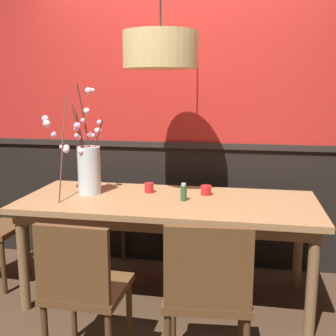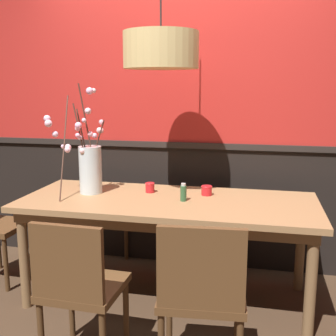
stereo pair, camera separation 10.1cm
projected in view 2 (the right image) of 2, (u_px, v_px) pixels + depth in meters
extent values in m
plane|color=#422D1E|center=(168.00, 297.00, 3.16)|extent=(24.00, 24.00, 0.00)
cube|color=black|center=(185.00, 205.00, 3.74)|extent=(5.12, 0.12, 1.05)
cube|color=black|center=(185.00, 144.00, 3.63)|extent=(5.12, 0.14, 0.05)
cube|color=#B2231E|center=(186.00, 43.00, 3.48)|extent=(5.12, 0.12, 1.74)
cube|color=#997047|center=(168.00, 202.00, 3.01)|extent=(2.12, 0.87, 0.04)
cube|color=brown|center=(168.00, 210.00, 3.02)|extent=(2.01, 0.77, 0.08)
cylinder|color=brown|center=(24.00, 259.00, 2.96)|extent=(0.07, 0.07, 0.72)
cylinder|color=brown|center=(311.00, 287.00, 2.55)|extent=(0.07, 0.07, 0.72)
cylinder|color=brown|center=(68.00, 228.00, 3.62)|extent=(0.07, 0.07, 0.72)
cylinder|color=brown|center=(300.00, 245.00, 3.21)|extent=(0.07, 0.07, 0.72)
cube|color=brown|center=(0.00, 226.00, 3.37)|extent=(0.40, 0.42, 0.04)
cylinder|color=#492F1A|center=(31.00, 248.00, 3.54)|extent=(0.04, 0.04, 0.43)
cylinder|color=#492F1A|center=(6.00, 265.00, 3.21)|extent=(0.04, 0.04, 0.43)
cube|color=brown|center=(218.00, 215.00, 3.72)|extent=(0.49, 0.44, 0.04)
cube|color=brown|center=(219.00, 185.00, 3.86)|extent=(0.43, 0.07, 0.41)
cylinder|color=#492F1A|center=(241.00, 247.00, 3.58)|extent=(0.04, 0.04, 0.42)
cylinder|color=#492F1A|center=(195.00, 245.00, 3.63)|extent=(0.04, 0.04, 0.42)
cylinder|color=#492F1A|center=(239.00, 234.00, 3.91)|extent=(0.04, 0.04, 0.42)
cylinder|color=#492F1A|center=(197.00, 232.00, 3.96)|extent=(0.04, 0.04, 0.42)
cube|color=brown|center=(150.00, 206.00, 3.89)|extent=(0.46, 0.41, 0.04)
cube|color=brown|center=(154.00, 175.00, 4.01)|extent=(0.42, 0.05, 0.48)
cylinder|color=#492F1A|center=(167.00, 239.00, 3.75)|extent=(0.04, 0.04, 0.44)
cylinder|color=#492F1A|center=(126.00, 236.00, 3.81)|extent=(0.04, 0.04, 0.44)
cylinder|color=#492F1A|center=(173.00, 227.00, 4.07)|extent=(0.04, 0.04, 0.44)
cylinder|color=#492F1A|center=(135.00, 225.00, 4.13)|extent=(0.04, 0.04, 0.44)
cube|color=brown|center=(84.00, 287.00, 2.37)|extent=(0.44, 0.43, 0.04)
cube|color=brown|center=(67.00, 263.00, 2.15)|extent=(0.40, 0.05, 0.41)
cylinder|color=#492F1A|center=(71.00, 305.00, 2.63)|extent=(0.04, 0.04, 0.42)
cylinder|color=#492F1A|center=(126.00, 313.00, 2.54)|extent=(0.04, 0.04, 0.42)
cube|color=brown|center=(202.00, 296.00, 2.24)|extent=(0.49, 0.43, 0.04)
cube|color=brown|center=(201.00, 269.00, 2.03)|extent=(0.44, 0.07, 0.42)
cylinder|color=#492F1A|center=(169.00, 317.00, 2.48)|extent=(0.04, 0.04, 0.44)
cylinder|color=#492F1A|center=(237.00, 322.00, 2.42)|extent=(0.04, 0.04, 0.44)
cylinder|color=silver|center=(90.00, 170.00, 3.16)|extent=(0.17, 0.17, 0.36)
cylinder|color=silver|center=(91.00, 187.00, 3.19)|extent=(0.15, 0.15, 0.08)
cylinder|color=#472D23|center=(83.00, 150.00, 3.08)|extent=(0.14, 0.01, 0.68)
sphere|color=#FCA8CB|center=(78.00, 135.00, 3.02)|extent=(0.03, 0.03, 0.03)
sphere|color=#EFB3CE|center=(84.00, 120.00, 3.02)|extent=(0.03, 0.03, 0.03)
sphere|color=#F1B0CA|center=(80.00, 137.00, 3.05)|extent=(0.03, 0.03, 0.03)
sphere|color=beige|center=(83.00, 151.00, 3.07)|extent=(0.05, 0.05, 0.05)
cylinder|color=#472D23|center=(89.00, 139.00, 3.09)|extent=(0.11, 0.11, 0.82)
sphere|color=beige|center=(94.00, 91.00, 3.00)|extent=(0.03, 0.03, 0.03)
sphere|color=silver|center=(88.00, 111.00, 3.02)|extent=(0.04, 0.04, 0.04)
sphere|color=#F8B0C5|center=(88.00, 111.00, 3.03)|extent=(0.05, 0.05, 0.05)
sphere|color=#FEABBA|center=(90.00, 134.00, 3.09)|extent=(0.04, 0.04, 0.04)
sphere|color=#F4AACE|center=(90.00, 91.00, 2.99)|extent=(0.05, 0.05, 0.05)
cylinder|color=#472D23|center=(86.00, 152.00, 3.11)|extent=(0.15, 0.06, 0.63)
sphere|color=#FDA8CD|center=(78.00, 126.00, 3.02)|extent=(0.05, 0.05, 0.05)
sphere|color=beige|center=(89.00, 155.00, 3.15)|extent=(0.05, 0.05, 0.05)
sphere|color=#F8BAC4|center=(78.00, 128.00, 3.05)|extent=(0.04, 0.04, 0.04)
cylinder|color=#472D23|center=(64.00, 146.00, 3.09)|extent=(0.12, 0.44, 0.73)
sphere|color=silver|center=(47.00, 119.00, 3.07)|extent=(0.05, 0.05, 0.05)
sphere|color=#F1B6C7|center=(67.00, 150.00, 3.08)|extent=(0.04, 0.04, 0.04)
sphere|color=#EBB9CD|center=(48.00, 123.00, 3.05)|extent=(0.06, 0.06, 0.06)
sphere|color=#E5AACA|center=(63.00, 147.00, 3.12)|extent=(0.03, 0.03, 0.03)
sphere|color=#FDBDC9|center=(68.00, 147.00, 3.12)|extent=(0.05, 0.05, 0.05)
sphere|color=#E7AEC7|center=(55.00, 134.00, 3.09)|extent=(0.05, 0.05, 0.05)
cylinder|color=#472D23|center=(94.00, 155.00, 3.27)|extent=(0.21, 0.05, 0.54)
sphere|color=#FDB4BB|center=(101.00, 130.00, 3.31)|extent=(0.04, 0.04, 0.04)
sphere|color=beige|center=(99.00, 130.00, 3.31)|extent=(0.05, 0.05, 0.05)
sphere|color=#EAADCD|center=(95.00, 136.00, 3.27)|extent=(0.04, 0.04, 0.04)
sphere|color=#F6A7BC|center=(102.00, 122.00, 3.32)|extent=(0.04, 0.04, 0.04)
sphere|color=#F2B1C9|center=(98.00, 153.00, 3.26)|extent=(0.03, 0.03, 0.03)
cylinder|color=red|center=(207.00, 190.00, 3.12)|extent=(0.08, 0.08, 0.07)
torus|color=red|center=(207.00, 186.00, 3.11)|extent=(0.08, 0.08, 0.01)
cylinder|color=silver|center=(207.00, 192.00, 3.12)|extent=(0.06, 0.06, 0.04)
cylinder|color=red|center=(150.00, 188.00, 3.20)|extent=(0.07, 0.07, 0.08)
torus|color=red|center=(150.00, 183.00, 3.19)|extent=(0.07, 0.07, 0.01)
cylinder|color=silver|center=(150.00, 189.00, 3.20)|extent=(0.05, 0.05, 0.04)
cylinder|color=#2D5633|center=(183.00, 193.00, 2.96)|extent=(0.04, 0.04, 0.11)
cylinder|color=beige|center=(183.00, 185.00, 2.94)|extent=(0.03, 0.03, 0.02)
cylinder|color=tan|center=(161.00, 50.00, 2.88)|extent=(0.52, 0.52, 0.25)
sphere|color=#F9EAB7|center=(161.00, 56.00, 2.88)|extent=(0.14, 0.14, 0.14)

